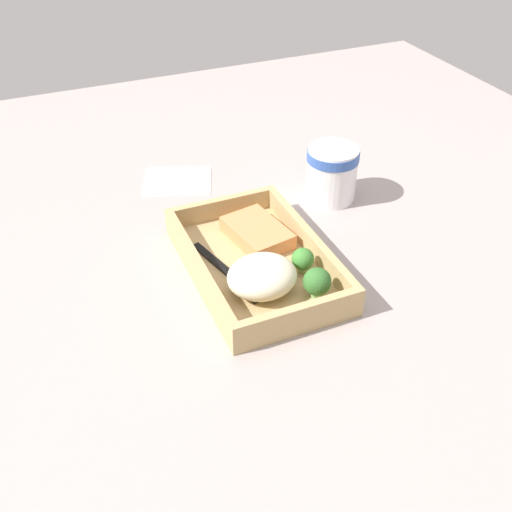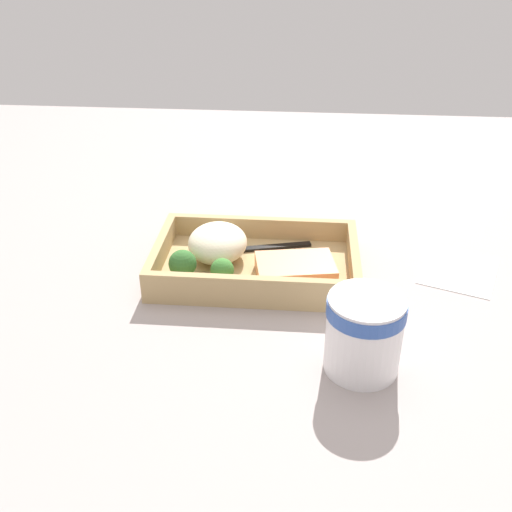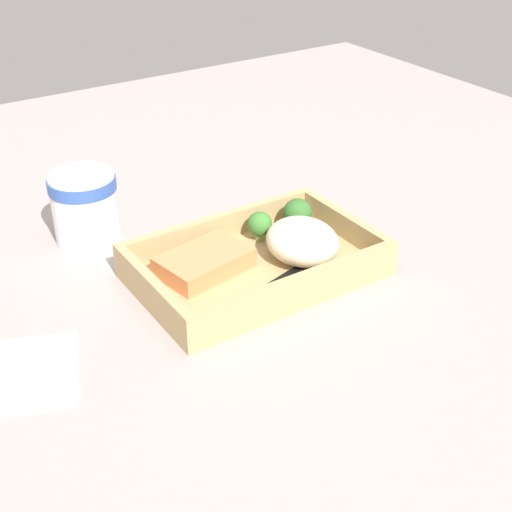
# 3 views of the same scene
# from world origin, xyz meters

# --- Properties ---
(ground_plane) EXTENTS (1.60, 1.60, 0.02)m
(ground_plane) POSITION_xyz_m (0.00, 0.00, -0.01)
(ground_plane) COLOR #9D918E
(takeout_tray) EXTENTS (0.29, 0.18, 0.01)m
(takeout_tray) POSITION_xyz_m (0.00, 0.00, 0.01)
(takeout_tray) COLOR tan
(takeout_tray) RESTS_ON ground_plane
(tray_rim) EXTENTS (0.29, 0.18, 0.03)m
(tray_rim) POSITION_xyz_m (0.00, 0.00, 0.03)
(tray_rim) COLOR tan
(tray_rim) RESTS_ON takeout_tray
(salmon_fillet) EXTENTS (0.12, 0.09, 0.02)m
(salmon_fillet) POSITION_xyz_m (-0.06, 0.03, 0.02)
(salmon_fillet) COLOR #E48652
(salmon_fillet) RESTS_ON takeout_tray
(mashed_potatoes) EXTENTS (0.08, 0.10, 0.05)m
(mashed_potatoes) POSITION_xyz_m (0.06, -0.02, 0.04)
(mashed_potatoes) COLOR beige
(mashed_potatoes) RESTS_ON takeout_tray
(broccoli_floret_1) EXTENTS (0.04, 0.04, 0.04)m
(broccoli_floret_1) POSITION_xyz_m (0.10, 0.05, 0.04)
(broccoli_floret_1) COLOR #7EAE66
(broccoli_floret_1) RESTS_ON takeout_tray
(broccoli_floret_2) EXTENTS (0.03, 0.03, 0.04)m
(broccoli_floret_2) POSITION_xyz_m (0.04, 0.05, 0.03)
(broccoli_floret_2) COLOR #87A660
(broccoli_floret_2) RESTS_ON takeout_tray
(fork) EXTENTS (0.16, 0.06, 0.00)m
(fork) POSITION_xyz_m (0.01, -0.04, 0.01)
(fork) COLOR black
(fork) RESTS_ON takeout_tray
(paper_cup) EXTENTS (0.09, 0.09, 0.09)m
(paper_cup) POSITION_xyz_m (-0.14, 0.20, 0.05)
(paper_cup) COLOR white
(paper_cup) RESTS_ON ground_plane
(receipt_slip) EXTENTS (0.13, 0.15, 0.00)m
(receipt_slip) POSITION_xyz_m (-0.29, -0.03, 0.00)
(receipt_slip) COLOR white
(receipt_slip) RESTS_ON ground_plane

